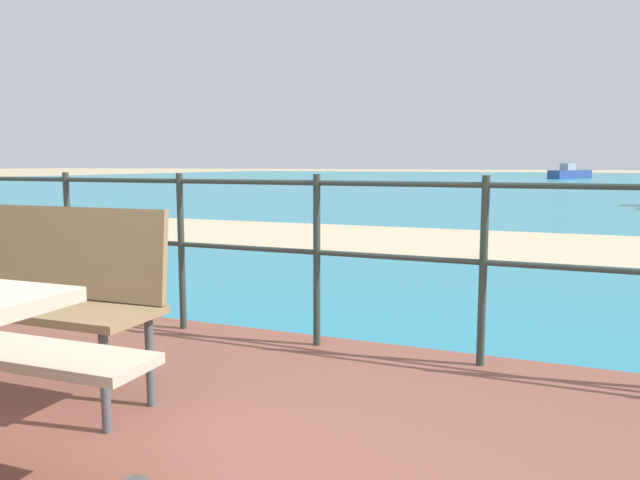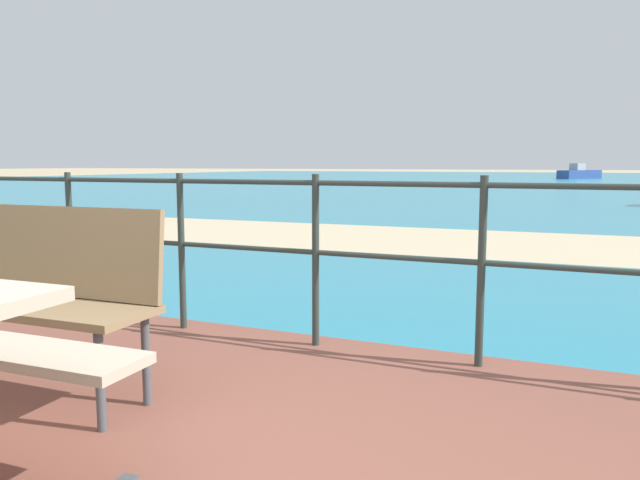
# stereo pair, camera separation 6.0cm
# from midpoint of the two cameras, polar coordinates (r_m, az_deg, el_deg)

# --- Properties ---
(sea_water) EXTENTS (90.00, 90.00, 0.01)m
(sea_water) POSITION_cam_midpoint_polar(r_m,az_deg,el_deg) (40.97, 21.59, 5.04)
(sea_water) COLOR teal
(sea_water) RESTS_ON ground
(beach_strip) EXTENTS (54.06, 4.41, 0.01)m
(beach_strip) POSITION_cam_midpoint_polar(r_m,az_deg,el_deg) (9.35, 14.42, -0.21)
(beach_strip) COLOR beige
(beach_strip) RESTS_ON ground
(park_bench) EXTENTS (1.43, 0.46, 0.91)m
(park_bench) POSITION_cam_midpoint_polar(r_m,az_deg,el_deg) (3.24, -25.24, -3.57)
(park_bench) COLOR #8C704C
(park_bench) RESTS_ON patio_paving
(railing_fence) EXTENTS (5.94, 0.04, 1.05)m
(railing_fence) POSITION_cam_midpoint_polar(r_m,az_deg,el_deg) (3.67, 0.05, -0.11)
(railing_fence) COLOR #2D3833
(railing_fence) RESTS_ON patio_paving
(boat_near) EXTENTS (3.28, 4.75, 1.18)m
(boat_near) POSITION_cam_midpoint_polar(r_m,az_deg,el_deg) (51.86, 23.20, 5.75)
(boat_near) COLOR #2D478C
(boat_near) RESTS_ON sea_water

